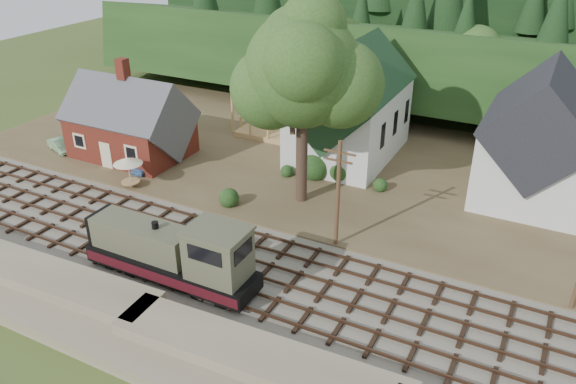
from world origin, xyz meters
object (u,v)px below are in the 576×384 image
at_px(car_green, 60,145).
at_px(patio_set, 128,162).
at_px(locomotive, 176,254).
at_px(car_blue, 147,164).

bearing_deg(car_green, patio_set, -84.75).
bearing_deg(locomotive, car_blue, 136.24).
relative_size(car_green, patio_set, 1.28).
bearing_deg(patio_set, locomotive, -37.05).
distance_m(car_blue, car_green, 10.18).
xyz_separation_m(locomotive, car_blue, (-12.21, 11.69, -1.18)).
bearing_deg(car_green, locomotive, -97.30).
height_order(locomotive, patio_set, locomotive).
bearing_deg(car_blue, locomotive, -46.53).
distance_m(car_green, patio_set, 11.60).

